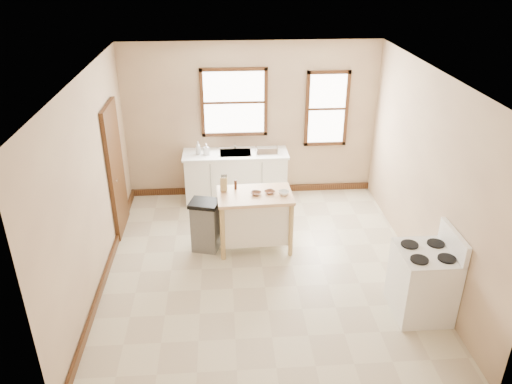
% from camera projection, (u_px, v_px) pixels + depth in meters
% --- Properties ---
extents(floor, '(5.00, 5.00, 0.00)m').
position_uv_depth(floor, '(262.00, 267.00, 7.28)').
color(floor, beige).
rests_on(floor, ground).
extents(ceiling, '(5.00, 5.00, 0.00)m').
position_uv_depth(ceiling, '(263.00, 75.00, 6.04)').
color(ceiling, white).
rests_on(ceiling, ground).
extents(wall_back, '(4.50, 0.04, 2.80)m').
position_uv_depth(wall_back, '(251.00, 121.00, 8.89)').
color(wall_back, '#CFB288').
rests_on(wall_back, ground).
extents(wall_left, '(0.04, 5.00, 2.80)m').
position_uv_depth(wall_left, '(91.00, 185.00, 6.52)').
color(wall_left, '#CFB288').
rests_on(wall_left, ground).
extents(wall_right, '(0.04, 5.00, 2.80)m').
position_uv_depth(wall_right, '(427.00, 175.00, 6.80)').
color(wall_right, '#CFB288').
rests_on(wall_right, ground).
extents(window_main, '(1.17, 0.06, 1.22)m').
position_uv_depth(window_main, '(234.00, 103.00, 8.70)').
color(window_main, '#38190F').
rests_on(window_main, wall_back).
extents(window_side, '(0.77, 0.06, 1.37)m').
position_uv_depth(window_side, '(327.00, 109.00, 8.87)').
color(window_side, '#38190F').
rests_on(window_side, wall_back).
extents(door_left, '(0.06, 0.90, 2.10)m').
position_uv_depth(door_left, '(116.00, 169.00, 7.84)').
color(door_left, '#38190F').
rests_on(door_left, ground).
extents(baseboard_back, '(4.50, 0.04, 0.12)m').
position_uv_depth(baseboard_back, '(252.00, 189.00, 9.46)').
color(baseboard_back, '#38190F').
rests_on(baseboard_back, ground).
extents(baseboard_left, '(0.04, 5.00, 0.12)m').
position_uv_depth(baseboard_left, '(107.00, 270.00, 7.11)').
color(baseboard_left, '#38190F').
rests_on(baseboard_left, ground).
extents(sink_counter, '(1.86, 0.62, 0.92)m').
position_uv_depth(sink_counter, '(236.00, 176.00, 9.02)').
color(sink_counter, white).
rests_on(sink_counter, ground).
extents(faucet, '(0.03, 0.03, 0.22)m').
position_uv_depth(faucet, '(235.00, 143.00, 8.93)').
color(faucet, silver).
rests_on(faucet, sink_counter).
extents(soap_bottle_a, '(0.10, 0.10, 0.23)m').
position_uv_depth(soap_bottle_a, '(198.00, 148.00, 8.71)').
color(soap_bottle_a, '#B2B2B2').
rests_on(soap_bottle_a, sink_counter).
extents(soap_bottle_b, '(0.11, 0.11, 0.20)m').
position_uv_depth(soap_bottle_b, '(206.00, 149.00, 8.70)').
color(soap_bottle_b, '#B2B2B2').
rests_on(soap_bottle_b, sink_counter).
extents(dish_rack, '(0.46, 0.39, 0.10)m').
position_uv_depth(dish_rack, '(267.00, 150.00, 8.80)').
color(dish_rack, silver).
rests_on(dish_rack, sink_counter).
extents(kitchen_island, '(1.14, 0.75, 0.91)m').
position_uv_depth(kitchen_island, '(255.00, 221.00, 7.58)').
color(kitchen_island, '#F0BB8D').
rests_on(kitchen_island, ground).
extents(knife_block, '(0.11, 0.11, 0.20)m').
position_uv_depth(knife_block, '(224.00, 185.00, 7.43)').
color(knife_block, tan).
rests_on(knife_block, kitchen_island).
extents(pepper_grinder, '(0.05, 0.05, 0.15)m').
position_uv_depth(pepper_grinder, '(236.00, 185.00, 7.49)').
color(pepper_grinder, '#3D1D10').
rests_on(pepper_grinder, kitchen_island).
extents(bowl_a, '(0.20, 0.20, 0.04)m').
position_uv_depth(bowl_a, '(256.00, 193.00, 7.36)').
color(bowl_a, brown).
rests_on(bowl_a, kitchen_island).
extents(bowl_b, '(0.20, 0.20, 0.04)m').
position_uv_depth(bowl_b, '(270.00, 192.00, 7.40)').
color(bowl_b, brown).
rests_on(bowl_b, kitchen_island).
extents(bowl_c, '(0.18, 0.18, 0.05)m').
position_uv_depth(bowl_c, '(284.00, 193.00, 7.35)').
color(bowl_c, white).
rests_on(bowl_c, kitchen_island).
extents(trash_bin, '(0.50, 0.45, 0.82)m').
position_uv_depth(trash_bin, '(205.00, 226.00, 7.54)').
color(trash_bin, '#5A5957').
rests_on(trash_bin, ground).
extents(gas_stove, '(0.72, 0.73, 1.17)m').
position_uv_depth(gas_stove, '(424.00, 273.00, 6.14)').
color(gas_stove, white).
rests_on(gas_stove, ground).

